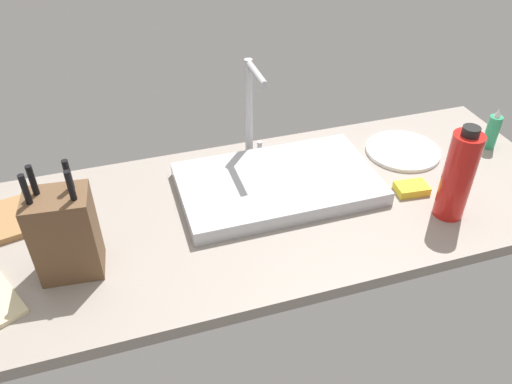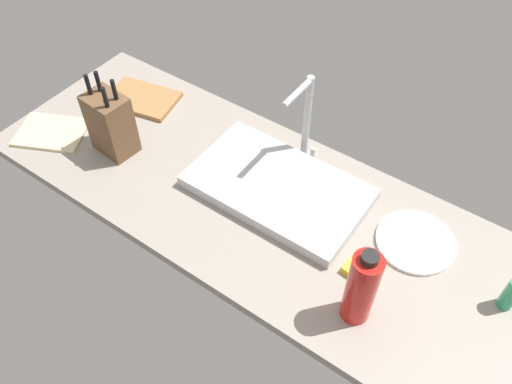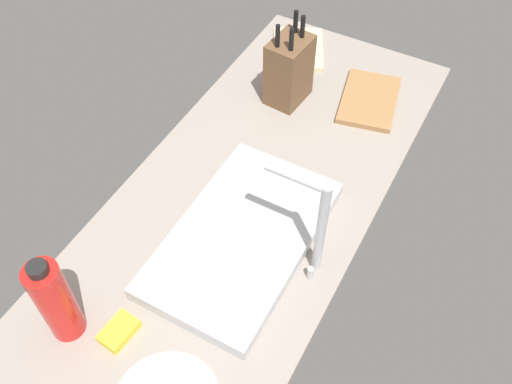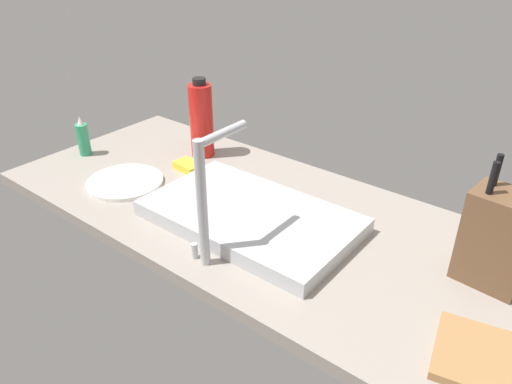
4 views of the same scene
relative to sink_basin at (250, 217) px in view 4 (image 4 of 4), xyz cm
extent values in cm
cube|color=gray|center=(-7.59, -6.18, -3.84)|extent=(178.59, 67.09, 3.50)
cube|color=#B7BABF|center=(0.00, 0.00, 0.00)|extent=(55.87, 32.90, 4.17)
cylinder|color=#B7BABF|center=(-2.55, 20.06, 13.76)|extent=(2.40, 2.40, 31.70)
cylinder|color=#B7BABF|center=(-2.55, 12.68, 28.61)|extent=(2.00, 14.76, 2.00)
cylinder|color=#B7BABF|center=(0.95, 20.06, -0.09)|extent=(1.60, 1.60, 4.00)
cube|color=brown|center=(-56.73, -15.18, 8.91)|extent=(14.84, 11.59, 22.00)
cylinder|color=black|center=(-52.56, -17.48, 23.51)|extent=(1.52, 1.52, 7.20)
cylinder|color=black|center=(-52.94, -13.21, 23.51)|extent=(1.52, 1.52, 7.20)
cube|color=#9E7042|center=(-67.52, 8.90, -1.19)|extent=(28.94, 22.22, 1.80)
cylinder|color=#2D9966|center=(72.40, 1.36, 3.41)|extent=(4.10, 4.10, 10.99)
cone|color=silver|center=(72.40, 1.36, 10.30)|extent=(2.25, 2.25, 2.80)
cylinder|color=red|center=(40.37, -23.90, 10.26)|extent=(7.89, 7.89, 24.70)
cylinder|color=black|center=(40.37, -23.90, 23.71)|extent=(4.34, 4.34, 2.20)
cylinder|color=white|center=(44.42, 6.61, -1.49)|extent=(23.31, 23.31, 1.20)
cube|color=yellow|center=(36.08, -12.47, -0.89)|extent=(9.53, 6.83, 2.40)
camera|label=1|loc=(-41.25, -110.77, 87.56)|focal=36.10mm
camera|label=2|loc=(57.24, -93.61, 123.78)|focal=36.40mm
camera|label=3|loc=(72.06, 43.63, 121.92)|focal=39.89mm
camera|label=4|loc=(-69.57, 85.35, 69.63)|focal=34.21mm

